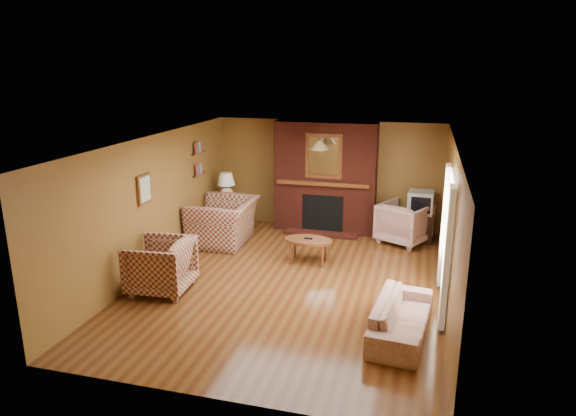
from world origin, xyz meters
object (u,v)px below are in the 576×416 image
(fireplace, at_px, (325,178))
(floral_sofa, at_px, (401,317))
(plaid_armchair, at_px, (160,266))
(side_table, at_px, (227,215))
(coffee_table, at_px, (308,242))
(tv_stand, at_px, (419,227))
(floral_armchair, at_px, (404,223))
(table_lamp, at_px, (226,185))
(crt_tv, at_px, (421,202))
(plaid_loveseat, at_px, (224,221))

(fireplace, relative_size, floral_sofa, 1.40)
(plaid_armchair, xyz_separation_m, side_table, (-0.15, 3.30, -0.11))
(coffee_table, bearing_deg, tv_stand, 42.76)
(tv_stand, bearing_deg, floral_sofa, -90.54)
(floral_armchair, xyz_separation_m, side_table, (-3.85, -0.13, -0.09))
(fireplace, distance_m, tv_stand, 2.24)
(table_lamp, distance_m, crt_tv, 4.17)
(tv_stand, height_order, crt_tv, crt_tv)
(fireplace, xyz_separation_m, side_table, (-2.10, -0.53, -0.85))
(fireplace, bearing_deg, coffee_table, -87.50)
(floral_armchair, xyz_separation_m, coffee_table, (-1.66, -1.59, -0.02))
(plaid_armchair, bearing_deg, floral_sofa, 79.74)
(plaid_armchair, height_order, crt_tv, crt_tv)
(plaid_armchair, distance_m, table_lamp, 3.36)
(floral_armchair, bearing_deg, floral_sofa, 119.01)
(table_lamp, bearing_deg, plaid_armchair, -87.40)
(table_lamp, bearing_deg, fireplace, 14.29)
(plaid_loveseat, xyz_separation_m, floral_armchair, (3.60, 0.95, -0.03))
(coffee_table, bearing_deg, fireplace, 92.50)
(table_lamp, height_order, tv_stand, table_lamp)
(fireplace, height_order, floral_sofa, fireplace)
(fireplace, distance_m, side_table, 2.33)
(floral_armchair, xyz_separation_m, table_lamp, (-3.85, -0.13, 0.59))
(fireplace, bearing_deg, plaid_armchair, -116.93)
(plaid_loveseat, height_order, floral_sofa, plaid_loveseat)
(plaid_loveseat, height_order, floral_armchair, plaid_loveseat)
(plaid_armchair, distance_m, side_table, 3.31)
(plaid_armchair, distance_m, tv_stand, 5.42)
(floral_sofa, height_order, tv_stand, tv_stand)
(plaid_loveseat, height_order, tv_stand, plaid_loveseat)
(table_lamp, xyz_separation_m, crt_tv, (4.15, 0.34, -0.18))
(floral_sofa, relative_size, side_table, 2.60)
(plaid_loveseat, height_order, plaid_armchair, plaid_loveseat)
(plaid_loveseat, bearing_deg, coffee_table, 69.77)
(side_table, relative_size, table_lamp, 1.05)
(plaid_loveseat, relative_size, side_table, 2.11)
(crt_tv, bearing_deg, floral_armchair, -144.46)
(side_table, distance_m, crt_tv, 4.19)
(table_lamp, bearing_deg, floral_armchair, 1.89)
(fireplace, xyz_separation_m, plaid_armchair, (-1.95, -3.84, -0.75))
(floral_sofa, bearing_deg, floral_armchair, 8.14)
(tv_stand, bearing_deg, floral_armchair, -142.19)
(crt_tv, bearing_deg, tv_stand, 90.00)
(plaid_loveseat, height_order, coffee_table, plaid_loveseat)
(fireplace, distance_m, plaid_armchair, 4.37)
(floral_sofa, relative_size, table_lamp, 2.72)
(plaid_loveseat, xyz_separation_m, table_lamp, (-0.25, 0.83, 0.56))
(side_table, bearing_deg, table_lamp, 180.00)
(plaid_armchair, height_order, table_lamp, table_lamp)
(fireplace, relative_size, plaid_loveseat, 1.73)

